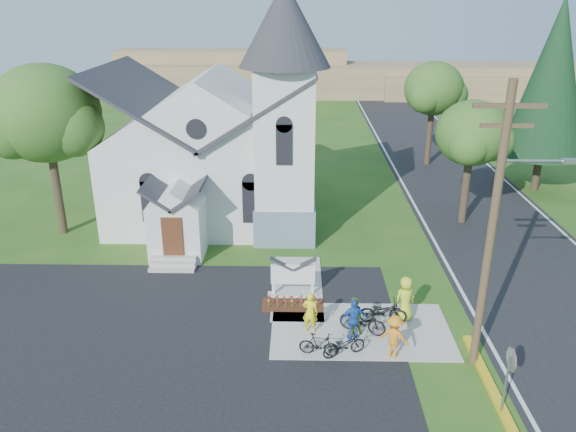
{
  "coord_description": "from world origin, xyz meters",
  "views": [
    {
      "loc": [
        -0.98,
        -18.39,
        12.27
      ],
      "look_at": [
        -1.45,
        5.0,
        3.04
      ],
      "focal_mm": 35.0,
      "sensor_mm": 36.0,
      "label": 1
    }
  ],
  "objects_px": {
    "cyclist_1": "(353,316)",
    "bike_1": "(319,345)",
    "cyclist_3": "(394,336)",
    "bike_4": "(383,312)",
    "stop_sign": "(510,368)",
    "bike_3": "(363,320)",
    "cyclist_0": "(310,312)",
    "cyclist_2": "(354,319)",
    "bike_2": "(382,311)",
    "church_sign": "(293,275)",
    "bike_0": "(344,345)",
    "cyclist_4": "(405,299)",
    "utility_pole": "(495,223)"
  },
  "relations": [
    {
      "from": "cyclist_4",
      "to": "stop_sign",
      "type": "bearing_deg",
      "value": 87.26
    },
    {
      "from": "cyclist_1",
      "to": "bike_1",
      "type": "height_order",
      "value": "cyclist_1"
    },
    {
      "from": "cyclist_2",
      "to": "cyclist_3",
      "type": "relative_size",
      "value": 1.04
    },
    {
      "from": "cyclist_1",
      "to": "bike_2",
      "type": "bearing_deg",
      "value": -162.35
    },
    {
      "from": "bike_1",
      "to": "bike_3",
      "type": "distance_m",
      "value": 2.27
    },
    {
      "from": "bike_0",
      "to": "bike_4",
      "type": "bearing_deg",
      "value": -59.82
    },
    {
      "from": "cyclist_0",
      "to": "bike_4",
      "type": "height_order",
      "value": "cyclist_0"
    },
    {
      "from": "bike_0",
      "to": "cyclist_3",
      "type": "xyz_separation_m",
      "value": [
        1.79,
        0.0,
        0.39
      ]
    },
    {
      "from": "stop_sign",
      "to": "bike_2",
      "type": "relative_size",
      "value": 1.35
    },
    {
      "from": "stop_sign",
      "to": "church_sign",
      "type": "bearing_deg",
      "value": 131.88
    },
    {
      "from": "bike_2",
      "to": "cyclist_3",
      "type": "xyz_separation_m",
      "value": [
        0.11,
        -2.31,
        0.35
      ]
    },
    {
      "from": "church_sign",
      "to": "cyclist_1",
      "type": "xyz_separation_m",
      "value": [
        2.36,
        -2.92,
        -0.21
      ]
    },
    {
      "from": "church_sign",
      "to": "cyclist_1",
      "type": "relative_size",
      "value": 1.44
    },
    {
      "from": "bike_2",
      "to": "cyclist_3",
      "type": "distance_m",
      "value": 2.34
    },
    {
      "from": "bike_3",
      "to": "cyclist_1",
      "type": "bearing_deg",
      "value": 111.29
    },
    {
      "from": "utility_pole",
      "to": "bike_3",
      "type": "height_order",
      "value": "utility_pole"
    },
    {
      "from": "church_sign",
      "to": "utility_pole",
      "type": "relative_size",
      "value": 0.22
    },
    {
      "from": "bike_1",
      "to": "bike_2",
      "type": "bearing_deg",
      "value": -38.07
    },
    {
      "from": "cyclist_1",
      "to": "bike_2",
      "type": "xyz_separation_m",
      "value": [
        1.22,
        0.83,
        -0.28
      ]
    },
    {
      "from": "stop_sign",
      "to": "cyclist_0",
      "type": "relative_size",
      "value": 1.47
    },
    {
      "from": "bike_0",
      "to": "church_sign",
      "type": "bearing_deg",
      "value": 1.13
    },
    {
      "from": "bike_1",
      "to": "bike_3",
      "type": "xyz_separation_m",
      "value": [
        1.72,
        1.47,
        0.12
      ]
    },
    {
      "from": "cyclist_3",
      "to": "bike_2",
      "type": "bearing_deg",
      "value": -62.34
    },
    {
      "from": "cyclist_4",
      "to": "church_sign",
      "type": "bearing_deg",
      "value": -46.71
    },
    {
      "from": "stop_sign",
      "to": "cyclist_1",
      "type": "bearing_deg",
      "value": 133.64
    },
    {
      "from": "stop_sign",
      "to": "bike_1",
      "type": "bearing_deg",
      "value": 151.97
    },
    {
      "from": "bike_2",
      "to": "bike_3",
      "type": "relative_size",
      "value": 0.99
    },
    {
      "from": "cyclist_2",
      "to": "bike_4",
      "type": "relative_size",
      "value": 0.91
    },
    {
      "from": "cyclist_2",
      "to": "cyclist_0",
      "type": "bearing_deg",
      "value": -27.8
    },
    {
      "from": "utility_pole",
      "to": "church_sign",
      "type": "bearing_deg",
      "value": 144.4
    },
    {
      "from": "church_sign",
      "to": "utility_pole",
      "type": "distance_m",
      "value": 9.18
    },
    {
      "from": "church_sign",
      "to": "cyclist_2",
      "type": "height_order",
      "value": "cyclist_2"
    },
    {
      "from": "bike_2",
      "to": "bike_3",
      "type": "height_order",
      "value": "bike_3"
    },
    {
      "from": "cyclist_3",
      "to": "bike_3",
      "type": "xyz_separation_m",
      "value": [
        -0.97,
        1.47,
        -0.27
      ]
    },
    {
      "from": "stop_sign",
      "to": "cyclist_1",
      "type": "distance_m",
      "value": 6.27
    },
    {
      "from": "bike_1",
      "to": "stop_sign",
      "type": "bearing_deg",
      "value": -107.93
    },
    {
      "from": "bike_3",
      "to": "cyclist_2",
      "type": "bearing_deg",
      "value": 160.86
    },
    {
      "from": "cyclist_1",
      "to": "cyclist_4",
      "type": "relative_size",
      "value": 0.81
    },
    {
      "from": "cyclist_2",
      "to": "cyclist_4",
      "type": "relative_size",
      "value": 0.91
    },
    {
      "from": "cyclist_0",
      "to": "cyclist_2",
      "type": "height_order",
      "value": "cyclist_2"
    },
    {
      "from": "stop_sign",
      "to": "cyclist_0",
      "type": "height_order",
      "value": "stop_sign"
    },
    {
      "from": "stop_sign",
      "to": "bike_1",
      "type": "height_order",
      "value": "stop_sign"
    },
    {
      "from": "cyclist_2",
      "to": "bike_4",
      "type": "distance_m",
      "value": 1.77
    },
    {
      "from": "bike_1",
      "to": "bike_2",
      "type": "height_order",
      "value": "bike_2"
    },
    {
      "from": "stop_sign",
      "to": "bike_2",
      "type": "distance_m",
      "value": 6.25
    },
    {
      "from": "cyclist_3",
      "to": "church_sign",
      "type": "bearing_deg",
      "value": -25.05
    },
    {
      "from": "bike_0",
      "to": "cyclist_2",
      "type": "bearing_deg",
      "value": -44.81
    },
    {
      "from": "cyclist_3",
      "to": "bike_4",
      "type": "xyz_separation_m",
      "value": [
        -0.09,
        2.21,
        -0.33
      ]
    },
    {
      "from": "bike_3",
      "to": "church_sign",
      "type": "bearing_deg",
      "value": 65.75
    },
    {
      "from": "bike_2",
      "to": "bike_3",
      "type": "bearing_deg",
      "value": 131.73
    }
  ]
}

